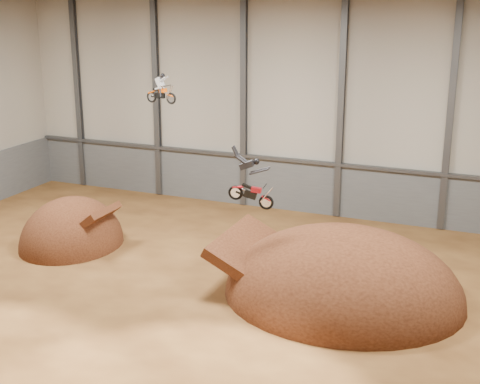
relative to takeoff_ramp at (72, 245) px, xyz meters
The scene contains 13 objects.
floor 10.35m from the takeoff_ramp, 20.79° to the right, with size 40.00×40.00×0.00m, color #523015.
back_wall 16.46m from the takeoff_ramp, 49.49° to the left, with size 40.00×0.10×14.00m, color #B2AB9D.
lower_band_back 14.92m from the takeoff_ramp, 49.24° to the left, with size 39.80×0.18×3.50m, color slate.
steel_rail 15.13m from the takeoff_ramp, 48.86° to the left, with size 39.80×0.35×0.20m, color #47494F.
steel_column_0 14.89m from the takeoff_ramp, 122.14° to the left, with size 0.40×0.36×13.90m, color #47494F.
steel_column_1 13.15m from the takeoff_ramp, 91.66° to the left, with size 0.40×0.36×13.90m, color #47494F.
steel_column_2 14.60m from the takeoff_ramp, 60.31° to the left, with size 0.40×0.36×13.90m, color #47494F.
steel_column_3 18.50m from the takeoff_ramp, 40.54° to the left, with size 0.40×0.36×13.90m, color #47494F.
steel_column_4 23.66m from the takeoff_ramp, 29.49° to the left, with size 0.40×0.36×13.90m, color #47494F.
takeoff_ramp is the anchor object (origin of this frame).
landing_ramp 16.43m from the takeoff_ramp, ahead, with size 11.66×10.31×6.73m, color #36180D.
fmx_rider_a 10.64m from the takeoff_ramp, 35.26° to the left, with size 2.05×0.78×1.85m, color #E55207, non-canonical shape.
fmx_rider_b 13.40m from the takeoff_ramp, ahead, with size 2.98×0.85×2.56m, color red, non-canonical shape.
Camera 1 is at (13.51, -26.54, 14.08)m, focal length 50.00 mm.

